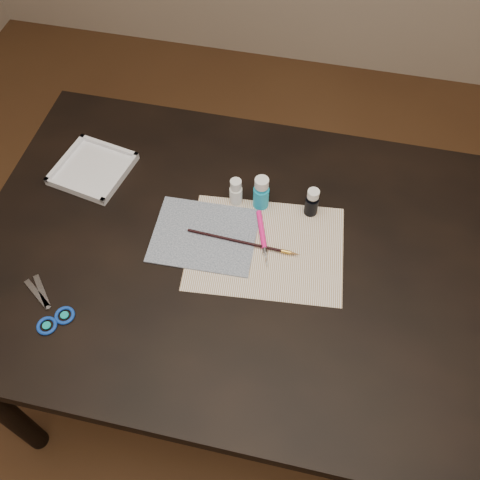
% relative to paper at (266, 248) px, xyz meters
% --- Properties ---
extents(ground, '(3.50, 3.50, 0.02)m').
position_rel_paper_xyz_m(ground, '(-0.06, -0.02, -0.76)').
color(ground, '#422614').
rests_on(ground, ground).
extents(table, '(1.30, 0.90, 0.75)m').
position_rel_paper_xyz_m(table, '(-0.06, -0.02, -0.38)').
color(table, black).
rests_on(table, ground).
extents(paper, '(0.40, 0.32, 0.00)m').
position_rel_paper_xyz_m(paper, '(0.00, 0.00, 0.00)').
color(paper, white).
rests_on(paper, table).
extents(canvas, '(0.26, 0.21, 0.00)m').
position_rel_paper_xyz_m(canvas, '(-0.15, 0.00, 0.00)').
color(canvas, '#152642').
rests_on(canvas, paper).
extents(paint_bottle_white, '(0.04, 0.04, 0.08)m').
position_rel_paper_xyz_m(paint_bottle_white, '(-0.10, 0.12, 0.04)').
color(paint_bottle_white, white).
rests_on(paint_bottle_white, table).
extents(paint_bottle_cyan, '(0.05, 0.05, 0.10)m').
position_rel_paper_xyz_m(paint_bottle_cyan, '(-0.04, 0.13, 0.05)').
color(paint_bottle_cyan, '#17A2CF').
rests_on(paint_bottle_cyan, table).
extents(paint_bottle_navy, '(0.04, 0.04, 0.08)m').
position_rel_paper_xyz_m(paint_bottle_navy, '(0.09, 0.13, 0.04)').
color(paint_bottle_navy, black).
rests_on(paint_bottle_navy, table).
extents(paintbrush, '(0.28, 0.02, 0.01)m').
position_rel_paper_xyz_m(paintbrush, '(-0.05, -0.00, 0.01)').
color(paintbrush, black).
rests_on(paintbrush, canvas).
extents(craft_knife, '(0.06, 0.16, 0.01)m').
position_rel_paper_xyz_m(craft_knife, '(-0.01, 0.02, 0.01)').
color(craft_knife, '#FF1884').
rests_on(craft_knife, paper).
extents(scissors, '(0.19, 0.17, 0.01)m').
position_rel_paper_xyz_m(scissors, '(-0.46, -0.26, 0.00)').
color(scissors, silver).
rests_on(scissors, table).
extents(palette_tray, '(0.21, 0.21, 0.02)m').
position_rel_paper_xyz_m(palette_tray, '(-0.50, 0.14, 0.01)').
color(palette_tray, silver).
rests_on(palette_tray, table).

